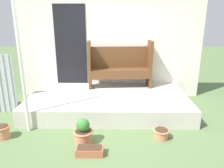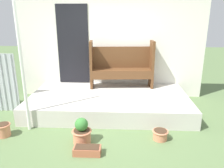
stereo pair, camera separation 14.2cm
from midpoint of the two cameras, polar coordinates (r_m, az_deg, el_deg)
name	(u,v)px [view 1 (the left image)]	position (r m, az deg, el deg)	size (l,w,h in m)	color
ground_plane	(104,129)	(4.27, -2.96, -11.71)	(24.00, 24.00, 0.00)	#5B7547
porch_slab	(108,102)	(5.04, -1.85, -4.77)	(3.56, 1.88, 0.36)	beige
house_wall	(107,47)	(5.70, -1.94, 9.51)	(4.76, 0.08, 2.60)	white
support_post	(22,69)	(4.13, -23.44, 3.51)	(0.06, 0.06, 2.37)	white
bench	(120,64)	(5.44, 1.29, 5.17)	(1.57, 0.50, 1.15)	brown
flower_pot_left	(3,131)	(4.41, -27.48, -10.91)	(0.26, 0.26, 0.24)	tan
flower_pot_middle	(83,133)	(3.80, -8.61, -12.45)	(0.34, 0.34, 0.45)	tan
flower_pot_right	(161,133)	(4.01, 11.71, -12.53)	(0.28, 0.28, 0.18)	tan
planter_box_rect	(90,151)	(3.58, -7.05, -16.95)	(0.43, 0.20, 0.13)	#B26042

